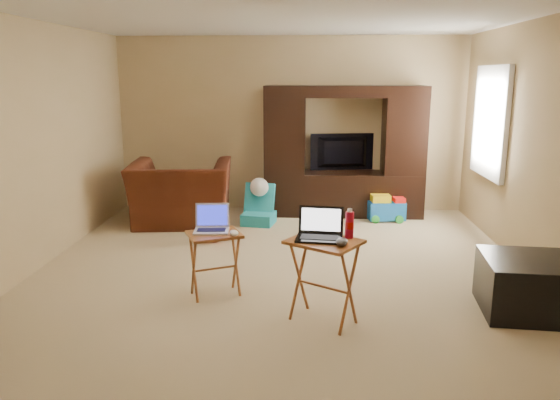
# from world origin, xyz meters

# --- Properties ---
(floor) EXTENTS (5.50, 5.50, 0.00)m
(floor) POSITION_xyz_m (0.00, 0.00, 0.00)
(floor) COLOR #C9B28B
(floor) RESTS_ON ground
(ceiling) EXTENTS (5.50, 5.50, 0.00)m
(ceiling) POSITION_xyz_m (0.00, 0.00, 2.50)
(ceiling) COLOR silver
(ceiling) RESTS_ON ground
(wall_back) EXTENTS (5.00, 0.00, 5.00)m
(wall_back) POSITION_xyz_m (0.00, 2.75, 1.25)
(wall_back) COLOR tan
(wall_back) RESTS_ON ground
(wall_front) EXTENTS (5.00, 0.00, 5.00)m
(wall_front) POSITION_xyz_m (0.00, -2.75, 1.25)
(wall_front) COLOR tan
(wall_front) RESTS_ON ground
(wall_left) EXTENTS (0.00, 5.50, 5.50)m
(wall_left) POSITION_xyz_m (-2.50, 0.00, 1.25)
(wall_left) COLOR tan
(wall_left) RESTS_ON ground
(wall_right) EXTENTS (0.00, 5.50, 5.50)m
(wall_right) POSITION_xyz_m (2.50, 0.00, 1.25)
(wall_right) COLOR tan
(wall_right) RESTS_ON ground
(window_pane) EXTENTS (0.00, 1.20, 1.20)m
(window_pane) POSITION_xyz_m (2.48, 1.55, 1.40)
(window_pane) COLOR white
(window_pane) RESTS_ON ground
(window_frame) EXTENTS (0.06, 1.14, 1.34)m
(window_frame) POSITION_xyz_m (2.46, 1.55, 1.40)
(window_frame) COLOR white
(window_frame) RESTS_ON ground
(entertainment_center) EXTENTS (2.22, 0.57, 1.81)m
(entertainment_center) POSITION_xyz_m (0.76, 2.44, 0.91)
(entertainment_center) COLOR black
(entertainment_center) RESTS_ON floor
(television) EXTENTS (0.93, 0.27, 0.53)m
(television) POSITION_xyz_m (0.76, 2.60, 0.87)
(television) COLOR black
(television) RESTS_ON entertainment_center
(recliner) EXTENTS (1.39, 1.24, 0.84)m
(recliner) POSITION_xyz_m (-1.42, 1.80, 0.42)
(recliner) COLOR #4C1D10
(recliner) RESTS_ON floor
(child_rocker) EXTENTS (0.48, 0.53, 0.54)m
(child_rocker) POSITION_xyz_m (-0.39, 1.83, 0.27)
(child_rocker) COLOR teal
(child_rocker) RESTS_ON floor
(plush_toy) EXTENTS (0.34, 0.29, 0.38)m
(plush_toy) POSITION_xyz_m (-0.86, 0.99, 0.19)
(plush_toy) COLOR red
(plush_toy) RESTS_ON floor
(push_toy) EXTENTS (0.54, 0.41, 0.38)m
(push_toy) POSITION_xyz_m (1.34, 2.10, 0.19)
(push_toy) COLOR #165EB5
(push_toy) RESTS_ON floor
(ottoman) EXTENTS (0.79, 0.79, 0.47)m
(ottoman) POSITION_xyz_m (2.11, -0.83, 0.23)
(ottoman) COLOR black
(ottoman) RESTS_ON floor
(tray_table_left) EXTENTS (0.56, 0.52, 0.58)m
(tray_table_left) POSITION_xyz_m (-0.56, -0.61, 0.29)
(tray_table_left) COLOR #9C5E25
(tray_table_left) RESTS_ON floor
(tray_table_right) EXTENTS (0.67, 0.64, 0.69)m
(tray_table_right) POSITION_xyz_m (0.40, -1.10, 0.34)
(tray_table_right) COLOR #A86328
(tray_table_right) RESTS_ON floor
(laptop_left) EXTENTS (0.32, 0.28, 0.24)m
(laptop_left) POSITION_xyz_m (-0.59, -0.58, 0.70)
(laptop_left) COLOR silver
(laptop_left) RESTS_ON tray_table_left
(laptop_right) EXTENTS (0.39, 0.33, 0.24)m
(laptop_right) POSITION_xyz_m (0.36, -1.08, 0.81)
(laptop_right) COLOR black
(laptop_right) RESTS_ON tray_table_right
(mouse_left) EXTENTS (0.12, 0.14, 0.05)m
(mouse_left) POSITION_xyz_m (-0.38, -0.68, 0.61)
(mouse_left) COLOR silver
(mouse_left) RESTS_ON tray_table_left
(mouse_right) EXTENTS (0.12, 0.16, 0.06)m
(mouse_right) POSITION_xyz_m (0.53, -1.22, 0.72)
(mouse_right) COLOR #46464C
(mouse_right) RESTS_ON tray_table_right
(water_bottle) EXTENTS (0.07, 0.07, 0.21)m
(water_bottle) POSITION_xyz_m (0.60, -1.02, 0.79)
(water_bottle) COLOR red
(water_bottle) RESTS_ON tray_table_right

